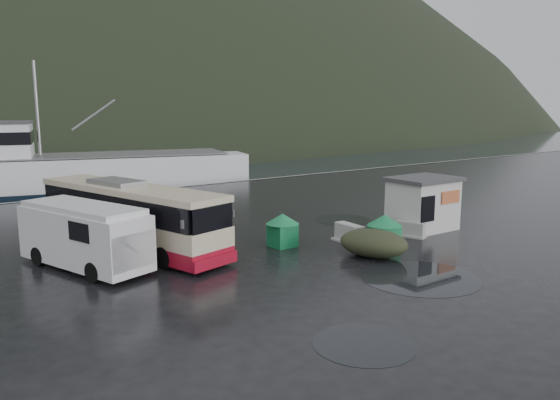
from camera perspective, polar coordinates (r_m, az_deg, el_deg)
ground at (r=23.56m, az=-1.63°, el=-5.65°), size 160.00×160.00×0.00m
quay_edge at (r=41.28m, az=-17.58°, el=0.62°), size 160.00×0.60×1.50m
coach_bus at (r=25.28m, az=-15.25°, el=-4.93°), size 5.40×11.15×3.05m
white_van at (r=22.90m, az=-19.59°, el=-6.69°), size 3.85×6.46×2.56m
waste_bin_left at (r=24.79m, az=10.80°, el=-5.04°), size 1.27×1.27×1.56m
waste_bin_right at (r=24.81m, az=0.25°, el=-4.85°), size 1.10×1.10×1.51m
dome_tent at (r=23.51m, az=9.71°, el=-5.83°), size 3.05×3.52×1.16m
ticket_kiosk at (r=29.05m, az=14.58°, el=-2.99°), size 3.49×2.65×2.71m
jersey_barrier_a at (r=25.70m, az=7.26°, el=-4.41°), size 0.98×1.78×0.86m
jersey_barrier_b at (r=27.35m, az=13.44°, el=-3.73°), size 1.20×1.64×0.74m
jersey_barrier_c at (r=31.03m, az=15.50°, el=-2.21°), size 0.86×1.67×0.83m
fishing_trawler at (r=49.94m, az=-19.80°, el=2.03°), size 29.24×13.44×11.44m
puddles at (r=22.20m, az=10.81°, el=-6.79°), size 13.43×15.17×0.01m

